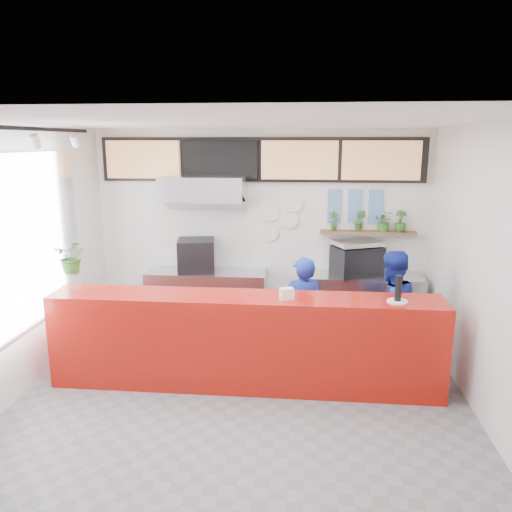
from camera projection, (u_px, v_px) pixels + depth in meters
The scene contains 44 objects.
floor at pixel (241, 401), 5.53m from camera, with size 5.00×5.00×0.00m, color slate.
ceiling at pixel (239, 122), 4.85m from camera, with size 5.00×5.00×0.00m, color silver.
wall_back at pixel (261, 229), 7.62m from camera, with size 5.00×5.00×0.00m, color white.
wall_left at pixel (12, 265), 5.43m from camera, with size 5.00×5.00×0.00m, color white.
wall_right at pixel (489, 277), 4.96m from camera, with size 5.00×5.00×0.00m, color white.
service_counter at pixel (245, 341), 5.79m from camera, with size 4.50×0.60×1.10m, color #A2130B.
cream_band at pixel (261, 156), 7.36m from camera, with size 5.00×0.02×0.80m, color beige.
prep_bench at pixel (207, 299), 7.64m from camera, with size 1.80×0.60×0.90m, color #B2B5BA.
panini_oven at pixel (196, 255), 7.50m from camera, with size 0.54×0.54×0.48m, color black.
extraction_hood at pixel (204, 188), 7.21m from camera, with size 1.20×0.70×0.35m, color #B2B5BA.
hood_lip at pixel (204, 202), 7.25m from camera, with size 1.20×0.70×0.08m, color #B2B5BA.
right_bench at pixel (359, 304), 7.42m from camera, with size 1.80×0.60×0.90m, color #B2B5BA.
espresso_machine at pixel (357, 261), 7.28m from camera, with size 0.66×0.47×0.43m, color black.
espresso_tray at pixel (358, 243), 7.22m from camera, with size 0.67×0.46×0.06m, color #B2B5BA.
herb_shelf at pixel (368, 232), 7.37m from camera, with size 1.40×0.18×0.04m, color brown.
menu_board_far_left at pixel (143, 159), 7.43m from camera, with size 1.10×0.10×0.55m, color tan.
menu_board_mid_left at pixel (220, 160), 7.32m from camera, with size 1.10×0.10×0.55m, color black.
menu_board_mid_right at pixel (299, 160), 7.21m from camera, with size 1.10×0.10×0.55m, color tan.
menu_board_far_right at pixel (381, 160), 7.10m from camera, with size 1.10×0.10×0.55m, color tan.
soffit at pixel (261, 160), 7.34m from camera, with size 4.80×0.04×0.65m, color black.
window_pane at pixel (28, 242), 5.67m from camera, with size 0.04×2.20×1.90m, color silver.
window_frame at pixel (30, 242), 5.67m from camera, with size 0.03×2.30×2.00m, color #B2B5BA.
track_rail at pixel (34, 129), 5.07m from camera, with size 0.05×2.40×0.04m, color black.
dec_plate_a at pixel (271, 214), 7.52m from camera, with size 0.24×0.24×0.03m, color silver.
dec_plate_b at pixel (290, 220), 7.51m from camera, with size 0.24×0.24×0.03m, color silver.
dec_plate_c at pixel (270, 233), 7.59m from camera, with size 0.24×0.24×0.03m, color silver.
dec_plate_d at pixel (294, 204), 7.45m from camera, with size 0.24×0.24×0.03m, color silver.
photo_frame_a at pixel (335, 198), 7.38m from camera, with size 0.20×0.02×0.25m, color #598CBF.
photo_frame_b at pixel (355, 198), 7.35m from camera, with size 0.20×0.02×0.25m, color #598CBF.
photo_frame_c at pixel (376, 198), 7.33m from camera, with size 0.20×0.02×0.25m, color #598CBF.
photo_frame_d at pixel (334, 214), 7.44m from camera, with size 0.20×0.02×0.25m, color #598CBF.
photo_frame_e at pixel (354, 215), 7.41m from camera, with size 0.20×0.02×0.25m, color #598CBF.
photo_frame_f at pixel (375, 215), 7.38m from camera, with size 0.20×0.02×0.25m, color #598CBF.
staff_center at pixel (302, 314), 6.18m from camera, with size 0.53×0.35×1.45m, color navy.
staff_right at pixel (390, 312), 6.15m from camera, with size 0.75×0.58×1.54m, color navy.
herb_a at pixel (334, 221), 7.38m from camera, with size 0.15×0.11×0.29m, color #326623.
herb_b at pixel (360, 220), 7.34m from camera, with size 0.17×0.14×0.32m, color #326623.
herb_c at pixel (384, 221), 7.31m from camera, with size 0.28×0.24×0.31m, color #326623.
herb_d at pixel (400, 221), 7.29m from camera, with size 0.17×0.16×0.31m, color #326623.
glass_vase at pixel (74, 283), 5.84m from camera, with size 0.16×0.16×0.19m, color silver.
basil_vase at pixel (72, 257), 5.77m from camera, with size 0.35×0.31×0.39m, color #326623.
napkin_holder at pixel (287, 294), 5.54m from camera, with size 0.15×0.09×0.13m, color white.
white_plate at pixel (397, 301), 5.45m from camera, with size 0.23×0.23×0.02m, color white.
pepper_mill at pixel (398, 288), 5.42m from camera, with size 0.07×0.07×0.29m, color black.
Camera 1 is at (0.65, -4.98, 2.82)m, focal length 35.00 mm.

